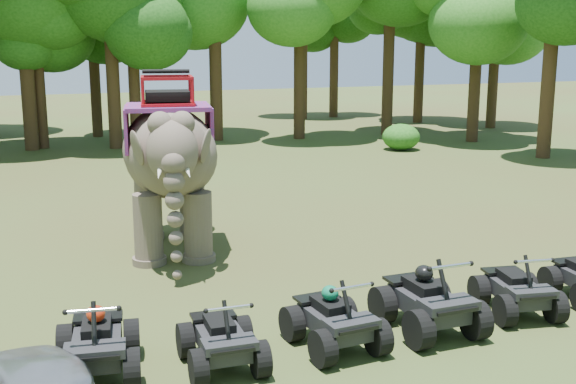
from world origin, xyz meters
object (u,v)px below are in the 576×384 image
at_px(atv_4, 517,282).
at_px(atv_1, 221,330).
at_px(atv_3, 429,292).
at_px(atv_2, 334,311).
at_px(elephant, 170,163).
at_px(atv_0, 96,335).

bearing_deg(atv_4, atv_1, -167.51).
bearing_deg(atv_3, atv_2, -178.56).
height_order(atv_1, atv_2, atv_2).
relative_size(elephant, atv_4, 3.07).
xyz_separation_m(atv_0, atv_4, (7.32, -0.13, -0.03)).
distance_m(elephant, atv_2, 6.66).
height_order(atv_0, atv_1, atv_0).
bearing_deg(atv_1, atv_3, 3.84).
distance_m(atv_0, atv_4, 7.33).
height_order(atv_2, atv_3, atv_3).
distance_m(atv_1, atv_3, 3.64).
distance_m(atv_0, atv_1, 1.83).
bearing_deg(atv_2, elephant, 96.80).
height_order(atv_0, atv_2, atv_0).
height_order(atv_0, atv_3, atv_3).
relative_size(atv_0, atv_2, 1.02).
height_order(atv_1, atv_4, atv_4).
relative_size(elephant, atv_0, 2.92).
bearing_deg(elephant, atv_1, -85.45).
distance_m(atv_0, atv_2, 3.67).
distance_m(elephant, atv_3, 7.14).
bearing_deg(atv_2, atv_1, 176.24).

